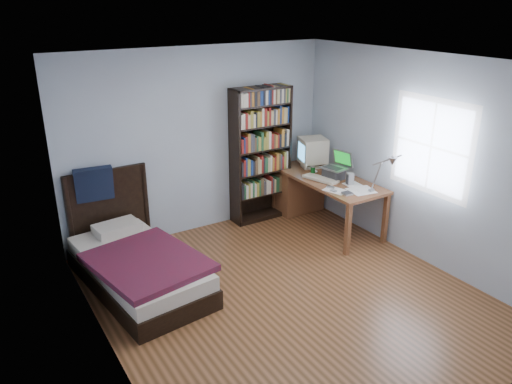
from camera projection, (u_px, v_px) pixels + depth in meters
room at (293, 189)px, 5.04m from camera, size 4.20×4.24×2.50m
desk at (305, 188)px, 7.40m from camera, size 0.75×1.74×0.73m
crt_monitor at (312, 151)px, 7.23m from camera, size 0.49×0.45×0.45m
laptop at (335, 171)px, 6.82m from camera, size 0.37×0.36×0.39m
desk_lamp at (389, 164)px, 5.87m from camera, size 0.23×0.52×0.61m
keyboard at (321, 179)px, 6.80m from camera, size 0.32×0.53×0.05m
speaker at (350, 179)px, 6.61m from camera, size 0.10×0.10×0.16m
soda_can at (313, 171)px, 6.99m from camera, size 0.06×0.06×0.11m
mouse at (314, 171)px, 7.11m from camera, size 0.06×0.11×0.04m
phone_silver at (330, 187)px, 6.52m from camera, size 0.11×0.12×0.02m
phone_grey at (333, 191)px, 6.41m from camera, size 0.05×0.09×0.02m
external_drive at (347, 194)px, 6.31m from camera, size 0.12×0.12×0.02m
bookshelf at (261, 155)px, 7.09m from camera, size 0.87×0.30×1.93m
bed at (136, 262)px, 5.64m from camera, size 1.24×2.10×1.16m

